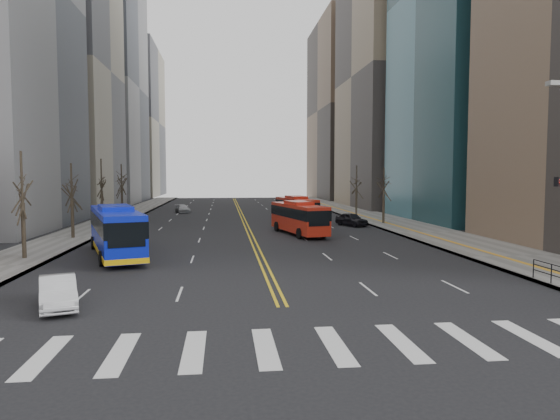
% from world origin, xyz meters
% --- Properties ---
extents(ground, '(220.00, 220.00, 0.00)m').
position_xyz_m(ground, '(0.00, 0.00, 0.00)').
color(ground, black).
extents(sidewalk_right, '(7.00, 130.00, 0.15)m').
position_xyz_m(sidewalk_right, '(17.50, 45.00, 0.07)').
color(sidewalk_right, slate).
rests_on(sidewalk_right, ground).
extents(sidewalk_left, '(5.00, 130.00, 0.15)m').
position_xyz_m(sidewalk_left, '(-16.50, 45.00, 0.07)').
color(sidewalk_left, slate).
rests_on(sidewalk_left, ground).
extents(crosswalk, '(26.70, 4.00, 0.01)m').
position_xyz_m(crosswalk, '(0.00, 0.00, 0.01)').
color(crosswalk, silver).
rests_on(crosswalk, ground).
extents(centerline, '(0.55, 100.00, 0.01)m').
position_xyz_m(centerline, '(0.00, 55.00, 0.01)').
color(centerline, gold).
rests_on(centerline, ground).
extents(office_towers, '(83.00, 134.00, 58.00)m').
position_xyz_m(office_towers, '(0.12, 68.51, 23.92)').
color(office_towers, gray).
rests_on(office_towers, ground).
extents(street_trees, '(35.20, 47.20, 7.60)m').
position_xyz_m(street_trees, '(-7.18, 34.55, 4.87)').
color(street_trees, black).
rests_on(street_trees, ground).
extents(blue_bus, '(6.26, 12.62, 3.60)m').
position_xyz_m(blue_bus, '(-10.19, 20.14, 1.89)').
color(blue_bus, '#0D1FC8').
rests_on(blue_bus, ground).
extents(red_bus_near, '(4.44, 10.39, 3.24)m').
position_xyz_m(red_bus_near, '(4.66, 31.18, 1.81)').
color(red_bus_near, red).
rests_on(red_bus_near, ground).
extents(red_bus_far, '(4.09, 10.34, 3.23)m').
position_xyz_m(red_bus_far, '(6.22, 43.49, 1.80)').
color(red_bus_far, red).
rests_on(red_bus_far, ground).
extents(car_white, '(2.74, 4.44, 1.38)m').
position_xyz_m(car_white, '(-9.71, 6.00, 0.69)').
color(car_white, silver).
rests_on(car_white, ground).
extents(car_dark_mid, '(3.39, 4.71, 1.49)m').
position_xyz_m(car_dark_mid, '(11.81, 38.53, 0.74)').
color(car_dark_mid, black).
rests_on(car_dark_mid, ground).
extents(car_silver, '(2.91, 4.56, 1.23)m').
position_xyz_m(car_silver, '(-8.81, 60.63, 0.62)').
color(car_silver, '#9E9EA3').
rests_on(car_silver, ground).
extents(car_dark_far, '(3.27, 5.16, 1.33)m').
position_xyz_m(car_dark_far, '(12.00, 84.38, 0.66)').
color(car_dark_far, black).
rests_on(car_dark_far, ground).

